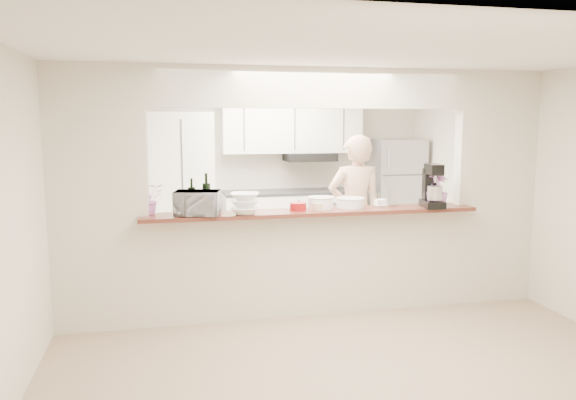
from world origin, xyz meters
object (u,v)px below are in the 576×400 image
object	(u,v)px
toaster_oven	(197,203)
stand_mixer	(432,188)
refrigerator	(395,194)
person	(355,212)

from	to	relation	value
toaster_oven	stand_mixer	xyz separation A→B (m)	(2.40, -0.03, 0.09)
refrigerator	stand_mixer	world-z (taller)	refrigerator
refrigerator	person	bearing A→B (deg)	-125.20
toaster_oven	person	size ratio (longest dim) A/B	0.23
refrigerator	toaster_oven	distance (m)	4.23
refrigerator	stand_mixer	bearing A→B (deg)	-105.99
toaster_oven	person	distance (m)	2.12
refrigerator	toaster_oven	xyz separation A→B (m)	(-3.20, -2.75, 0.36)
toaster_oven	stand_mixer	world-z (taller)	stand_mixer
refrigerator	person	world-z (taller)	person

